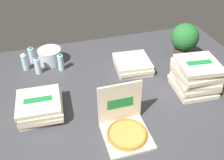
{
  "coord_description": "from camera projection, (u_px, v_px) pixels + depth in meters",
  "views": [
    {
      "loc": [
        -0.58,
        -1.76,
        1.63
      ],
      "look_at": [
        -0.02,
        0.1,
        0.14
      ],
      "focal_mm": 40.56,
      "sensor_mm": 36.0,
      "label": 1
    }
  ],
  "objects": [
    {
      "name": "water_bottle_2",
      "position": [
        25.0,
        62.0,
        2.79
      ],
      "size": [
        0.06,
        0.06,
        0.2
      ],
      "color": "silver",
      "rests_on": "ground_plane"
    },
    {
      "name": "ice_bucket",
      "position": [
        50.0,
        56.0,
        2.9
      ],
      "size": [
        0.26,
        0.26,
        0.17
      ],
      "primitive_type": "cylinder",
      "color": "#B7BABF",
      "rests_on": "ground_plane"
    },
    {
      "name": "ground_plane",
      "position": [
        117.0,
        98.0,
        2.47
      ],
      "size": [
        3.2,
        2.4,
        0.02
      ],
      "primitive_type": "cube",
      "color": "#38383D"
    },
    {
      "name": "pizza_stack_center_near",
      "position": [
        195.0,
        76.0,
        2.46
      ],
      "size": [
        0.42,
        0.42,
        0.33
      ],
      "color": "beige",
      "rests_on": "ground_plane"
    },
    {
      "name": "water_bottle_1",
      "position": [
        61.0,
        62.0,
        2.78
      ],
      "size": [
        0.06,
        0.06,
        0.2
      ],
      "color": "silver",
      "rests_on": "ground_plane"
    },
    {
      "name": "pizza_stack_left_near",
      "position": [
        133.0,
        64.0,
        2.81
      ],
      "size": [
        0.41,
        0.41,
        0.12
      ],
      "color": "beige",
      "rests_on": "ground_plane"
    },
    {
      "name": "water_bottle_0",
      "position": [
        38.0,
        66.0,
        2.73
      ],
      "size": [
        0.06,
        0.06,
        0.2
      ],
      "color": "silver",
      "rests_on": "ground_plane"
    },
    {
      "name": "open_pizza_box",
      "position": [
        125.0,
        126.0,
        2.07
      ],
      "size": [
        0.37,
        0.4,
        0.4
      ],
      "color": "beige",
      "rests_on": "ground_plane"
    },
    {
      "name": "water_bottle_3",
      "position": [
        32.0,
        55.0,
        2.9
      ],
      "size": [
        0.06,
        0.06,
        0.2
      ],
      "color": "silver",
      "rests_on": "ground_plane"
    },
    {
      "name": "pizza_stack_left_mid",
      "position": [
        40.0,
        107.0,
        2.24
      ],
      "size": [
        0.41,
        0.41,
        0.17
      ],
      "color": "beige",
      "rests_on": "ground_plane"
    },
    {
      "name": "potted_plant",
      "position": [
        184.0,
        40.0,
        2.85
      ],
      "size": [
        0.31,
        0.31,
        0.45
      ],
      "color": "#513323",
      "rests_on": "ground_plane"
    }
  ]
}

